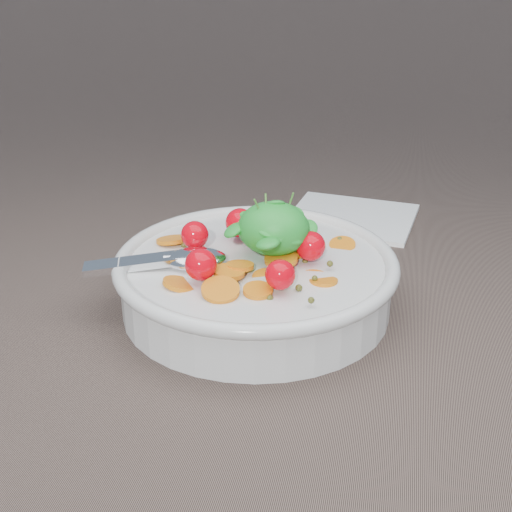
# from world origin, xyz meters

# --- Properties ---
(ground) EXTENTS (6.00, 6.00, 0.00)m
(ground) POSITION_xyz_m (0.00, 0.00, 0.00)
(ground) COLOR brown
(ground) RESTS_ON ground
(bowl) EXTENTS (0.27, 0.25, 0.10)m
(bowl) POSITION_xyz_m (0.01, -0.02, 0.03)
(bowl) COLOR silver
(bowl) RESTS_ON ground
(napkin) EXTENTS (0.15, 0.14, 0.01)m
(napkin) POSITION_xyz_m (0.08, 0.20, 0.00)
(napkin) COLOR white
(napkin) RESTS_ON ground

